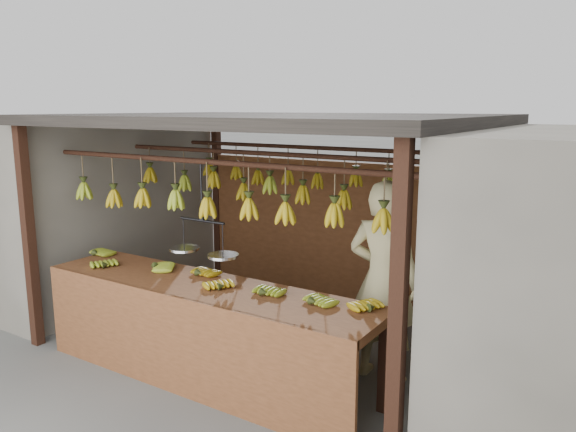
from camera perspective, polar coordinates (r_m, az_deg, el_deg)
The scene contains 8 objects.
ground at distance 6.28m, azimuth -1.51°, elevation -12.17°, with size 80.00×80.00×0.00m, color #5B5B57.
stall at distance 6.07m, azimuth 0.15°, elevation 6.28°, with size 4.30×3.30×2.40m.
neighbor_left at distance 8.46m, azimuth -22.18°, elevation 1.20°, with size 3.00×3.00×2.30m, color slate.
counter at distance 5.12m, azimuth -9.26°, elevation -9.32°, with size 3.42×0.77×0.96m.
hanging_bananas at distance 5.84m, azimuth -1.61°, elevation 2.65°, with size 3.64×2.23×0.39m.
balance_scale at distance 5.20m, azimuth -8.63°, elevation -3.19°, with size 0.74×0.28×0.85m.
vendor at distance 5.17m, azimuth 9.69°, elevation -6.55°, with size 0.68×0.44×1.85m, color beige.
bag_bundles at distance 6.42m, azimuth 20.05°, elevation -2.70°, with size 0.08×0.26×1.28m.
Camera 1 is at (3.26, -4.77, 2.48)m, focal length 35.00 mm.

